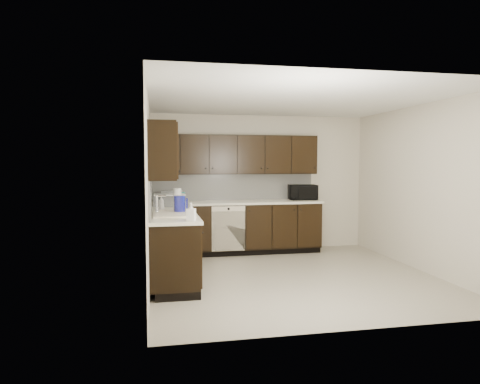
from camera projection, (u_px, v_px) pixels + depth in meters
The scene contains 20 objects.
floor at pixel (293, 276), 6.13m from camera, with size 4.00×4.00×0.00m, color #A49C88.
ceiling at pixel (294, 100), 5.95m from camera, with size 4.00×4.00×0.00m, color white.
wall_back at pixel (260, 183), 8.00m from camera, with size 4.00×0.02×2.50m, color beige.
wall_left at pixel (149, 191), 5.65m from camera, with size 0.02×4.00×2.50m, color beige.
wall_right at pixel (421, 188), 6.42m from camera, with size 0.02×4.00×2.50m, color beige.
wall_front at pixel (360, 203), 4.08m from camera, with size 4.00×0.02×2.50m, color beige.
lower_cabinets at pixel (213, 237), 6.99m from camera, with size 3.00×2.80×0.90m.
countertop at pixel (213, 206), 6.95m from camera, with size 3.03×2.83×0.04m.
backsplash at pixel (199, 190), 7.10m from camera, with size 3.00×2.80×0.48m.
upper_cabinets at pixel (206, 154), 6.97m from camera, with size 3.00×2.80×0.70m.
dishwasher at pixel (228, 226), 7.33m from camera, with size 0.58×0.04×0.78m.
sink at pixel (174, 219), 5.73m from camera, with size 0.54×0.82×0.42m.
microwave at pixel (303, 192), 7.90m from camera, with size 0.50×0.34×0.28m, color black.
soap_bottle_a at pixel (191, 212), 5.08m from camera, with size 0.10×0.10×0.22m, color gray.
soap_bottle_b at pixel (161, 203), 6.16m from camera, with size 0.08×0.08×0.21m, color gray.
toaster_oven at pixel (172, 196), 7.44m from camera, with size 0.32×0.24×0.20m, color silver.
storage_bin at pixel (170, 200), 6.78m from camera, with size 0.47×0.35×0.18m, color silver.
blue_pitcher at pixel (180, 204), 5.86m from camera, with size 0.16×0.16×0.24m, color #0F1392.
teal_tumbler at pixel (182, 198), 7.09m from camera, with size 0.09×0.09×0.20m, color #0D968E.
paper_towel_roll at pixel (177, 198), 6.65m from camera, with size 0.13×0.13×0.29m, color silver.
Camera 1 is at (-1.90, -5.77, 1.64)m, focal length 32.00 mm.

